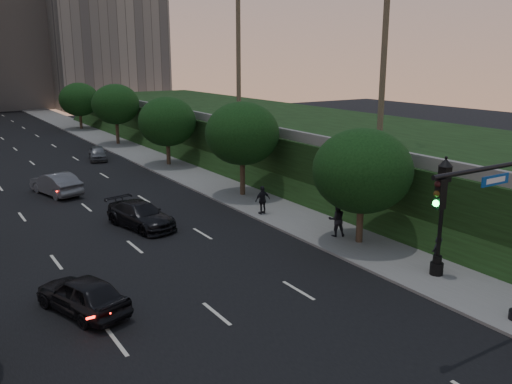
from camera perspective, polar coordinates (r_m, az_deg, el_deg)
ground at (r=18.10m, az=3.84°, el=-18.80°), size 160.00×160.00×0.00m
road_surface at (r=44.21m, az=-19.86°, el=0.54°), size 16.00×140.00×0.02m
sidewalk_right at (r=47.39m, az=-7.75°, el=2.23°), size 4.50×140.00×0.15m
embankment at (r=51.38m, az=5.15°, el=5.43°), size 18.00×90.00×4.00m
parapet_wall at (r=46.39m, az=-3.21°, el=7.44°), size 0.35×90.00×0.70m
office_block_right at (r=113.37m, az=-16.35°, el=17.87°), size 20.00×22.00×36.00m
tree_right_a at (r=28.57m, az=11.13°, el=2.21°), size 5.20×5.20×6.24m
tree_right_b at (r=37.92m, az=-1.45°, el=6.17°), size 5.20×5.20×6.74m
tree_right_c at (r=49.47m, az=-9.34°, el=7.32°), size 5.20×5.20×6.24m
tree_right_d at (r=62.46m, az=-14.56°, el=8.93°), size 5.20×5.20×6.74m
tree_right_e at (r=76.85m, az=-18.12°, el=9.24°), size 5.20×5.20×6.24m
traffic_signal_mast at (r=21.07m, az=25.12°, el=-4.22°), size 5.68×0.56×7.00m
street_lamp at (r=25.44m, az=18.86°, el=-3.03°), size 0.64×0.64×5.62m
sedan_near_left at (r=22.59m, az=-17.81°, el=-10.22°), size 3.12×4.82×1.53m
sedan_mid_left at (r=41.60m, az=-20.34°, el=0.82°), size 2.89×5.25×1.64m
sedan_near_right at (r=32.40m, az=-12.04°, el=-2.39°), size 3.15×5.46×1.49m
sedan_far_right at (r=54.14m, az=-16.34°, el=3.94°), size 2.41×4.20×1.35m
pedestrian_a at (r=26.30m, az=18.47°, el=-6.22°), size 0.67×0.50×1.68m
pedestrian_b at (r=29.99m, az=8.49°, el=-2.85°), size 1.15×1.05×1.92m
pedestrian_c at (r=33.81m, az=0.70°, el=-0.84°), size 1.05×0.44×1.79m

